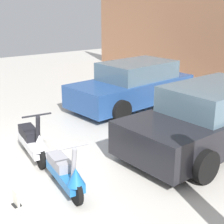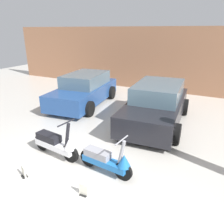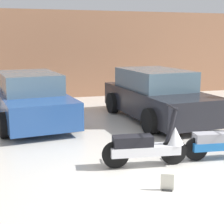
% 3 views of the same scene
% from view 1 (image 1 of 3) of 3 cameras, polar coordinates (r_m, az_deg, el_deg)
% --- Properties ---
extents(ground_plane, '(28.00, 28.00, 0.00)m').
position_cam_1_polar(ground_plane, '(6.49, -16.72, -11.30)').
color(ground_plane, beige).
extents(scooter_front_left, '(1.55, 0.56, 1.08)m').
position_cam_1_polar(scooter_front_left, '(7.13, -12.97, -4.80)').
color(scooter_front_left, black).
rests_on(scooter_front_left, ground_plane).
extents(scooter_front_right, '(1.42, 0.51, 0.99)m').
position_cam_1_polar(scooter_front_right, '(5.87, -7.70, -10.01)').
color(scooter_front_right, black).
rests_on(scooter_front_right, ground_plane).
extents(car_rear_left, '(2.26, 4.12, 1.34)m').
position_cam_1_polar(car_rear_left, '(10.47, 3.53, 4.47)').
color(car_rear_left, navy).
rests_on(car_rear_left, ground_plane).
extents(car_rear_center, '(2.22, 4.22, 1.40)m').
position_cam_1_polar(car_rear_center, '(7.69, 15.93, -1.07)').
color(car_rear_center, black).
rests_on(car_rear_center, ground_plane).
extents(placard_near_right_scooter, '(0.20, 0.13, 0.26)m').
position_cam_1_polar(placard_near_right_scooter, '(5.79, -15.68, -13.74)').
color(placard_near_right_scooter, black).
rests_on(placard_near_right_scooter, ground_plane).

